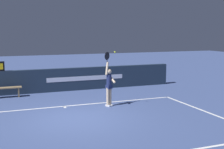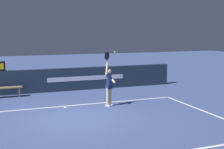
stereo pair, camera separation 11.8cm
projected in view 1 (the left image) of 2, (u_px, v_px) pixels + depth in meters
ground_plane at (76, 119)px, 11.19m from camera, size 60.00×60.00×0.00m
court_lines at (83, 126)px, 10.27m from camera, size 10.24×6.10×0.00m
back_wall at (50, 80)px, 16.01m from camera, size 13.82×0.29×1.21m
tennis_player at (109, 84)px, 12.93m from camera, size 0.51×0.43×2.34m
tennis_ball at (115, 52)px, 12.58m from camera, size 0.07×0.07×0.07m
courtside_bench_near at (8, 90)px, 14.70m from camera, size 1.28×0.37×0.50m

